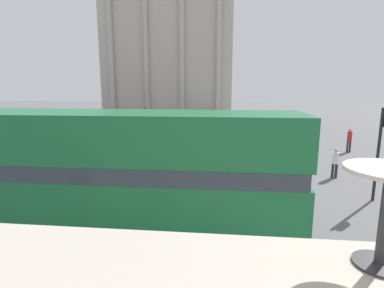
# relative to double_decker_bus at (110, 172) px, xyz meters

# --- Properties ---
(double_decker_bus) EXTENTS (11.13, 2.65, 4.09)m
(double_decker_bus) POSITION_rel_double_decker_bus_xyz_m (0.00, 0.00, 0.00)
(double_decker_bus) COLOR black
(double_decker_bus) RESTS_ON ground_plane
(plaza_building_left) EXTENTS (25.21, 14.18, 24.88)m
(plaza_building_left) POSITION_rel_double_decker_bus_xyz_m (-7.54, 53.69, 10.15)
(plaza_building_left) COLOR #BCB2A8
(plaza_building_left) RESTS_ON ground_plane
(traffic_light_near) EXTENTS (0.42, 0.24, 3.98)m
(traffic_light_near) POSITION_rel_double_decker_bus_xyz_m (9.89, 4.67, 0.30)
(traffic_light_near) COLOR black
(traffic_light_near) RESTS_ON ground_plane
(traffic_light_mid) EXTENTS (0.42, 0.24, 3.38)m
(traffic_light_mid) POSITION_rel_double_decker_bus_xyz_m (-2.02, 12.31, -0.07)
(traffic_light_mid) COLOR black
(traffic_light_mid) RESTS_ON ground_plane
(car_navy) EXTENTS (4.20, 1.93, 1.35)m
(car_navy) POSITION_rel_double_decker_bus_xyz_m (3.62, 21.23, -1.59)
(car_navy) COLOR black
(car_navy) RESTS_ON ground_plane
(pedestrian_black) EXTENTS (0.32, 0.32, 1.75)m
(pedestrian_black) POSITION_rel_double_decker_bus_xyz_m (-4.71, 26.66, -1.28)
(pedestrian_black) COLOR #282B33
(pedestrian_black) RESTS_ON ground_plane
(pedestrian_red) EXTENTS (0.32, 0.32, 1.81)m
(pedestrian_red) POSITION_rel_double_decker_bus_xyz_m (12.70, 14.69, -1.24)
(pedestrian_red) COLOR #282B33
(pedestrian_red) RESTS_ON ground_plane
(pedestrian_white) EXTENTS (0.32, 0.32, 1.61)m
(pedestrian_white) POSITION_rel_double_decker_bus_xyz_m (9.32, 7.89, -1.37)
(pedestrian_white) COLOR #282B33
(pedestrian_white) RESTS_ON ground_plane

